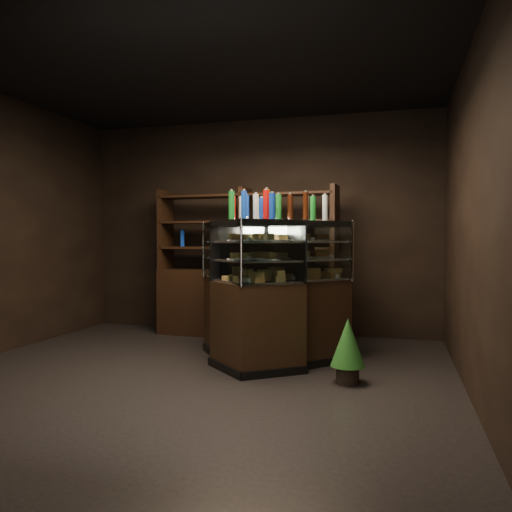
# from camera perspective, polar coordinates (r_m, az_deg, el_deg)

# --- Properties ---
(ground) EXTENTS (5.00, 5.00, 0.00)m
(ground) POSITION_cam_1_polar(r_m,az_deg,el_deg) (4.90, -7.98, -13.72)
(ground) COLOR black
(ground) RESTS_ON ground
(room_shell) EXTENTS (5.02, 5.02, 3.01)m
(room_shell) POSITION_cam_1_polar(r_m,az_deg,el_deg) (4.76, -8.09, 9.41)
(room_shell) COLOR black
(room_shell) RESTS_ON ground
(display_case) EXTENTS (1.78, 1.54, 1.52)m
(display_case) POSITION_cam_1_polar(r_m,az_deg,el_deg) (5.37, 1.13, -6.79)
(display_case) COLOR black
(display_case) RESTS_ON ground
(food_display) EXTENTS (1.32, 1.11, 0.46)m
(food_display) POSITION_cam_1_polar(r_m,az_deg,el_deg) (5.30, 1.12, 0.28)
(food_display) COLOR gold
(food_display) RESTS_ON display_case
(bottles_top) EXTENTS (1.14, 0.97, 0.30)m
(bottles_top) POSITION_cam_1_polar(r_m,az_deg,el_deg) (5.31, 1.14, 5.53)
(bottles_top) COLOR #147223
(bottles_top) RESTS_ON display_case
(potted_conifer) EXTENTS (0.32, 0.32, 0.68)m
(potted_conifer) POSITION_cam_1_polar(r_m,az_deg,el_deg) (4.70, 10.45, -9.56)
(potted_conifer) COLOR black
(potted_conifer) RESTS_ON ground
(back_shelving) EXTENTS (2.48, 0.55, 2.00)m
(back_shelving) POSITION_cam_1_polar(r_m,az_deg,el_deg) (6.70, -1.24, -4.18)
(back_shelving) COLOR black
(back_shelving) RESTS_ON ground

